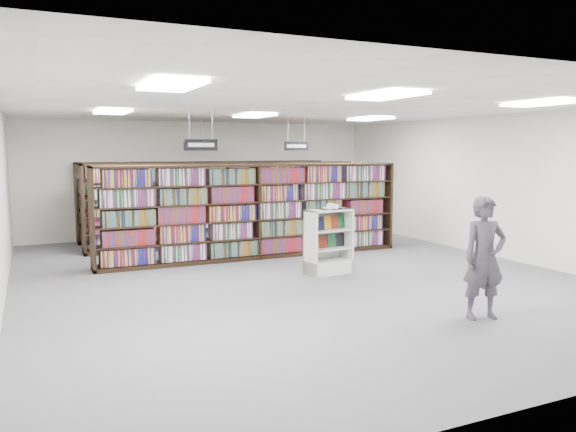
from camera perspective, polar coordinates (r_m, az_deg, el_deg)
name	(u,v)px	position (r m, az deg, el deg)	size (l,w,h in m)	color
floor	(293,275)	(10.90, 0.54, -6.06)	(12.00, 12.00, 0.00)	#58585D
ceiling	(294,108)	(10.66, 0.56, 10.96)	(10.00, 12.00, 0.10)	white
wall_back	(204,179)	(16.28, -8.54, 3.78)	(10.00, 0.10, 3.20)	white
wall_front	(568,237)	(5.87, 26.53, -1.93)	(10.00, 0.10, 3.20)	white
wall_right	(492,186)	(13.57, 20.02, 2.88)	(0.10, 12.00, 3.20)	white
bookshelf_row_near	(255,211)	(12.54, -3.36, 0.47)	(7.00, 0.60, 2.10)	black
bookshelf_row_mid	(226,204)	(14.42, -6.27, 1.25)	(7.00, 0.60, 2.10)	black
bookshelf_row_far	(207,198)	(16.03, -8.21, 1.77)	(7.00, 0.60, 2.10)	black
aisle_sign_left	(201,144)	(11.04, -8.81, 7.26)	(0.65, 0.02, 0.80)	#B2B2B7
aisle_sign_right	(296,145)	(13.99, 0.85, 7.20)	(0.65, 0.02, 0.80)	#B2B2B7
aisle_sign_center	(196,146)	(15.16, -9.36, 7.08)	(0.65, 0.02, 0.80)	#B2B2B7
troffer_front_left	(171,85)	(6.83, -11.81, 12.88)	(0.60, 1.20, 0.04)	white
troffer_front_center	(386,96)	(8.06, 9.94, 11.95)	(0.60, 1.20, 0.04)	white
troffer_front_right	(542,103)	(10.06, 24.37, 10.40)	(0.60, 1.20, 0.04)	white
troffer_back_left	(112,112)	(11.74, -17.42, 10.07)	(0.60, 1.20, 0.04)	white
troffer_back_center	(254,116)	(12.49, -3.43, 10.14)	(0.60, 1.20, 0.04)	white
troffer_back_right	(370,119)	(13.87, 8.36, 9.74)	(0.60, 1.20, 0.04)	white
endcap_display	(327,251)	(11.04, 4.03, -3.56)	(0.95, 0.56, 1.27)	silver
open_book	(333,207)	(10.99, 4.61, 0.88)	(0.60, 0.36, 0.13)	black
shopper	(484,258)	(8.48, 19.33, -4.04)	(0.64, 0.42, 1.77)	#49454F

